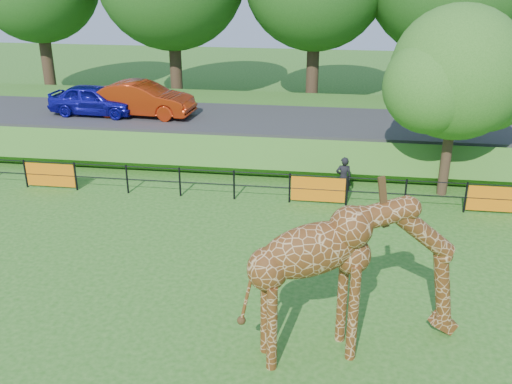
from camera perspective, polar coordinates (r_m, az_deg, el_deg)
ground at (r=13.84m, az=-8.31°, el=-13.67°), size 90.00×90.00×0.00m
giraffe at (r=12.42m, az=10.01°, el=-8.42°), size 5.06×2.63×3.61m
perimeter_fence at (r=20.43m, az=-2.21°, el=0.72°), size 28.07×0.10×1.10m
embankment at (r=27.42m, az=0.62°, el=6.65°), size 40.00×9.00×1.30m
road at (r=25.80m, az=0.17°, el=7.27°), size 40.00×5.00×0.12m
car_blue at (r=27.24m, az=-15.87°, el=8.87°), size 4.16×1.86×1.39m
car_red at (r=26.51m, az=-11.30°, el=9.10°), size 4.79×2.02×1.54m
visitor at (r=20.68m, az=8.74°, el=1.42°), size 0.61×0.44×1.56m
tree_east at (r=21.04m, az=19.68°, el=10.69°), size 5.40×4.71×6.76m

